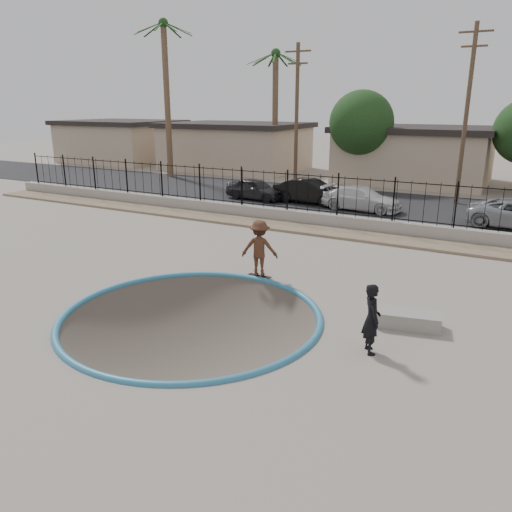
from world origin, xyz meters
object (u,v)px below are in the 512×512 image
object	(u,v)px
car_a	(256,189)
car_c	(361,199)
car_b	(310,191)
skater	(260,251)
videographer	(372,319)
skateboard	(259,276)
concrete_ledge	(407,319)

from	to	relation	value
car_a	car_c	size ratio (longest dim) A/B	0.86
car_c	car_b	bearing A→B (deg)	85.97
skater	car_b	bearing A→B (deg)	-92.66
videographer	car_b	distance (m)	17.59
skateboard	car_b	bearing A→B (deg)	107.11
concrete_ledge	car_c	bearing A→B (deg)	111.74
skateboard	videographer	bearing A→B (deg)	-33.54
videographer	car_b	world-z (taller)	videographer
concrete_ledge	skateboard	bearing A→B (deg)	163.58
skateboard	car_a	xyz separation A→B (m)	(-6.66, 11.98, 0.60)
skateboard	concrete_ledge	world-z (taller)	concrete_ledge
skateboard	car_c	distance (m)	11.97
skater	car_a	distance (m)	13.71
car_a	car_b	bearing A→B (deg)	-77.46
car_a	car_c	world-z (taller)	car_a
car_a	car_b	xyz separation A→B (m)	(3.28, 0.42, 0.06)
videographer	car_c	world-z (taller)	videographer
car_a	skateboard	bearing A→B (deg)	-145.59
skater	videographer	size ratio (longest dim) A/B	1.10
car_a	car_b	distance (m)	3.31
car_c	skater	bearing A→B (deg)	-174.58
videographer	car_a	world-z (taller)	videographer
concrete_ledge	car_b	world-z (taller)	car_b
car_b	car_c	size ratio (longest dim) A/B	0.98
car_a	concrete_ledge	bearing A→B (deg)	-133.63
skater	car_c	world-z (taller)	skater
videographer	car_a	distance (m)	18.97
skater	car_a	world-z (taller)	skater
videographer	car_c	bearing A→B (deg)	-14.03
videographer	car_a	xyz separation A→B (m)	(-11.28, 15.25, -0.17)
skater	concrete_ledge	xyz separation A→B (m)	(5.07, -1.49, -0.71)
car_c	skateboard	bearing A→B (deg)	-174.58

